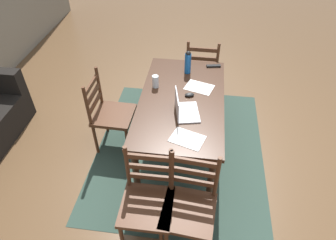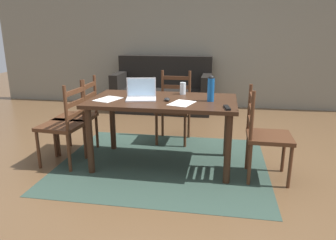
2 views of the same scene
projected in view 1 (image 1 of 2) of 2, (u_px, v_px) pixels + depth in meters
The scene contains 14 objects.
ground_plane at pixel (180, 149), 3.67m from camera, with size 14.00×14.00×0.00m, color brown.
area_rug at pixel (180, 149), 3.67m from camera, with size 2.34×1.97×0.01m, color #2D4238.
dining_table at pixel (182, 106), 3.23m from camera, with size 1.60×0.88×0.76m.
chair_left_near at pixel (189, 207), 2.53m from camera, with size 0.48×0.48×0.95m.
chair_left_far at pixel (147, 202), 2.57m from camera, with size 0.44×0.44×0.95m.
chair_far_head at pixel (110, 114), 3.44m from camera, with size 0.45×0.45×0.95m.
chair_right_near at pixel (202, 70), 4.15m from camera, with size 0.44×0.44×0.95m.
laptop at pixel (183, 109), 2.95m from camera, with size 0.36×0.28×0.23m.
water_bottle at pixel (188, 62), 3.45m from camera, with size 0.07×0.07×0.28m.
drinking_glass at pixel (155, 81), 3.29m from camera, with size 0.07×0.07×0.14m, color silver.
computer_mouse at pixel (189, 95), 3.19m from camera, with size 0.06×0.10×0.03m, color black.
tv_remote at pixel (214, 66), 3.64m from camera, with size 0.04×0.17×0.02m, color black.
paper_stack_left at pixel (199, 87), 3.32m from camera, with size 0.21×0.30×0.00m, color white.
paper_stack_right at pixel (187, 139), 2.72m from camera, with size 0.21×0.30×0.00m, color white.
Camera 1 is at (-2.52, -0.19, 2.68)m, focal length 32.27 mm.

